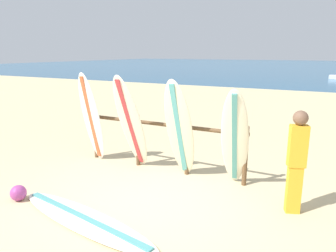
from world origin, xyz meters
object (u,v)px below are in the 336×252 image
(surfboard_rack, at_px, (161,136))
(surfboard_lying_on_sand, at_px, (84,219))
(surfboard_leaning_center_left, at_px, (179,130))
(beachgoer_standing, at_px, (297,158))
(surfboard_leaning_center, at_px, (235,139))
(surfboard_leaning_far_left, at_px, (92,118))
(beach_ball, at_px, (18,193))
(surfboard_leaning_left, at_px, (131,123))

(surfboard_rack, height_order, surfboard_lying_on_sand, surfboard_rack)
(surfboard_leaning_center_left, height_order, surfboard_lying_on_sand, surfboard_leaning_center_left)
(surfboard_leaning_center_left, distance_m, beachgoer_standing, 2.21)
(surfboard_leaning_center, bearing_deg, surfboard_lying_on_sand, -127.59)
(surfboard_leaning_center_left, bearing_deg, surfboard_leaning_center, 0.04)
(surfboard_leaning_far_left, relative_size, surfboard_leaning_center_left, 1.02)
(surfboard_leaning_center_left, distance_m, surfboard_lying_on_sand, 2.42)
(surfboard_rack, distance_m, surfboard_lying_on_sand, 2.53)
(surfboard_leaning_center, relative_size, beachgoer_standing, 1.17)
(surfboard_rack, height_order, surfboard_leaning_far_left, surfboard_leaning_far_left)
(surfboard_leaning_center_left, distance_m, beach_ball, 3.06)
(surfboard_leaning_far_left, distance_m, beachgoer_standing, 4.39)
(surfboard_lying_on_sand, bearing_deg, beach_ball, 179.20)
(surfboard_rack, xyz_separation_m, surfboard_leaning_center_left, (0.55, -0.29, 0.27))
(surfboard_leaning_center_left, bearing_deg, surfboard_lying_on_sand, -104.63)
(surfboard_leaning_left, bearing_deg, surfboard_leaning_center, 1.83)
(surfboard_leaning_center_left, bearing_deg, surfboard_rack, 152.61)
(surfboard_leaning_left, bearing_deg, surfboard_leaning_center_left, 3.63)
(surfboard_leaning_left, height_order, surfboard_lying_on_sand, surfboard_leaning_left)
(surfboard_leaning_far_left, relative_size, surfboard_leaning_left, 1.00)
(surfboard_leaning_far_left, distance_m, surfboard_lying_on_sand, 2.88)
(surfboard_rack, relative_size, surfboard_leaning_far_left, 1.78)
(surfboard_rack, relative_size, surfboard_leaning_left, 1.77)
(surfboard_rack, height_order, surfboard_leaning_left, surfboard_leaning_left)
(surfboard_rack, height_order, surfboard_leaning_center_left, surfboard_leaning_center_left)
(beach_ball, bearing_deg, surfboard_rack, 58.65)
(surfboard_leaning_center_left, distance_m, surfboard_leaning_center, 1.09)
(surfboard_leaning_left, xyz_separation_m, surfboard_leaning_center, (2.17, 0.07, -0.08))
(surfboard_leaning_left, xyz_separation_m, beach_ball, (-0.94, -2.06, -0.90))
(surfboard_leaning_center, distance_m, surfboard_lying_on_sand, 2.86)
(beach_ball, bearing_deg, surfboard_leaning_center, 34.34)
(surfboard_rack, distance_m, beach_ball, 2.89)
(surfboard_rack, distance_m, surfboard_leaning_center, 1.68)
(surfboard_leaning_left, xyz_separation_m, surfboard_leaning_center_left, (1.08, 0.07, -0.03))
(surfboard_leaning_center_left, height_order, beach_ball, surfboard_leaning_center_left)
(surfboard_rack, bearing_deg, surfboard_leaning_center, -9.82)
(surfboard_leaning_center, bearing_deg, surfboard_leaning_center_left, -179.96)
(surfboard_leaning_center_left, bearing_deg, beach_ball, -133.53)
(surfboard_leaning_far_left, bearing_deg, surfboard_rack, 9.50)
(surfboard_leaning_left, bearing_deg, beach_ball, -114.55)
(surfboard_leaning_far_left, relative_size, surfboard_lying_on_sand, 0.70)
(surfboard_rack, bearing_deg, beachgoer_standing, -14.24)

